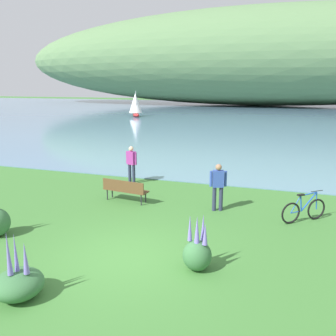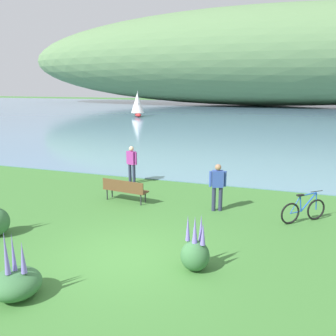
{
  "view_description": "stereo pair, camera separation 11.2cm",
  "coord_description": "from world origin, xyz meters",
  "px_view_note": "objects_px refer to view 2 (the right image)",
  "views": [
    {
      "loc": [
        3.7,
        -7.72,
        4.43
      ],
      "look_at": [
        -0.83,
        5.97,
        1.0
      ],
      "focal_mm": 37.79,
      "sensor_mm": 36.0,
      "label": 1
    },
    {
      "loc": [
        3.8,
        -7.68,
        4.43
      ],
      "look_at": [
        -0.83,
        5.97,
        1.0
      ],
      "focal_mm": 37.79,
      "sensor_mm": 36.0,
      "label": 2
    }
  ],
  "objects_px": {
    "person_on_the_grass": "(218,184)",
    "park_bench_near_camera": "(125,189)",
    "bicycle_leaning_near_bench": "(303,210)",
    "person_at_shoreline": "(132,162)",
    "sailboat_nearest_to_shore": "(137,105)"
  },
  "relations": [
    {
      "from": "person_on_the_grass",
      "to": "park_bench_near_camera",
      "type": "bearing_deg",
      "value": -177.35
    },
    {
      "from": "bicycle_leaning_near_bench",
      "to": "person_at_shoreline",
      "type": "xyz_separation_m",
      "value": [
        -7.28,
        2.5,
        0.58
      ]
    },
    {
      "from": "sailboat_nearest_to_shore",
      "to": "person_at_shoreline",
      "type": "bearing_deg",
      "value": -66.9
    },
    {
      "from": "park_bench_near_camera",
      "to": "person_at_shoreline",
      "type": "bearing_deg",
      "value": 108.37
    },
    {
      "from": "bicycle_leaning_near_bench",
      "to": "sailboat_nearest_to_shore",
      "type": "bearing_deg",
      "value": 121.44
    },
    {
      "from": "bicycle_leaning_near_bench",
      "to": "person_at_shoreline",
      "type": "bearing_deg",
      "value": 161.08
    },
    {
      "from": "bicycle_leaning_near_bench",
      "to": "person_at_shoreline",
      "type": "relative_size",
      "value": 0.82
    },
    {
      "from": "bicycle_leaning_near_bench",
      "to": "person_on_the_grass",
      "type": "bearing_deg",
      "value": 177.16
    },
    {
      "from": "park_bench_near_camera",
      "to": "bicycle_leaning_near_bench",
      "type": "distance_m",
      "value": 6.45
    },
    {
      "from": "person_at_shoreline",
      "to": "person_on_the_grass",
      "type": "height_order",
      "value": "same"
    },
    {
      "from": "park_bench_near_camera",
      "to": "bicycle_leaning_near_bench",
      "type": "height_order",
      "value": "bicycle_leaning_near_bench"
    },
    {
      "from": "person_at_shoreline",
      "to": "sailboat_nearest_to_shore",
      "type": "bearing_deg",
      "value": 113.1
    },
    {
      "from": "park_bench_near_camera",
      "to": "person_at_shoreline",
      "type": "relative_size",
      "value": 1.08
    },
    {
      "from": "park_bench_near_camera",
      "to": "sailboat_nearest_to_shore",
      "type": "relative_size",
      "value": 0.53
    },
    {
      "from": "park_bench_near_camera",
      "to": "bicycle_leaning_near_bench",
      "type": "xyz_separation_m",
      "value": [
        6.45,
        0.02,
        -0.12
      ]
    }
  ]
}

